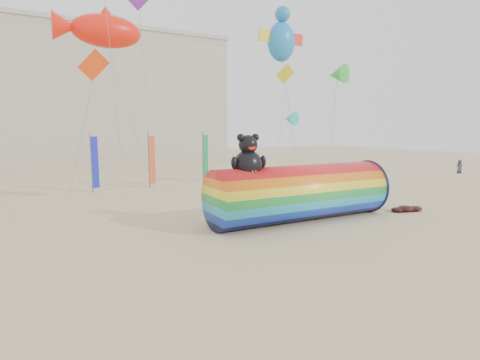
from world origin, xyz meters
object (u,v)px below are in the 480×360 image
hotel_building (22,96)px  fabric_bundle (407,209)px  windsock_assembly (300,191)px  kite_handler (380,196)px

hotel_building → fabric_bundle: 54.47m
windsock_assembly → fabric_bundle: bearing=-10.4°
hotel_building → kite_handler: size_ratio=34.00×
windsock_assembly → kite_handler: 7.19m
hotel_building → kite_handler: 52.57m
hotel_building → kite_handler: bearing=-64.1°
windsock_assembly → kite_handler: bearing=1.1°
kite_handler → fabric_bundle: (0.81, -1.59, -0.72)m
hotel_building → kite_handler: (22.60, -46.53, -9.42)m
windsock_assembly → fabric_bundle: 8.23m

